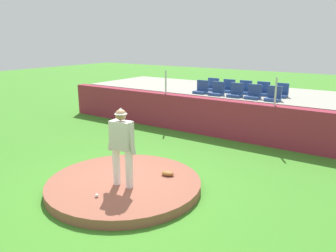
# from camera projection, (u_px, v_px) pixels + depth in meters

# --- Properties ---
(ground_plane) EXTENTS (60.00, 60.00, 0.00)m
(ground_plane) POSITION_uv_depth(u_px,v_px,m) (124.00, 189.00, 7.68)
(ground_plane) COLOR #3C8125
(pitchers_mound) EXTENTS (3.51, 3.51, 0.21)m
(pitchers_mound) POSITION_uv_depth(u_px,v_px,m) (124.00, 184.00, 7.65)
(pitchers_mound) COLOR brown
(pitchers_mound) RESTS_ON ground_plane
(pitcher) EXTENTS (0.73, 0.29, 1.75)m
(pitcher) POSITION_uv_depth(u_px,v_px,m) (122.00, 142.00, 7.09)
(pitcher) COLOR silver
(pitcher) RESTS_ON pitchers_mound
(baseball) EXTENTS (0.07, 0.07, 0.07)m
(baseball) POSITION_uv_depth(u_px,v_px,m) (97.00, 195.00, 6.81)
(baseball) COLOR white
(baseball) RESTS_ON pitchers_mound
(fielding_glove) EXTENTS (0.34, 0.28, 0.11)m
(fielding_glove) POSITION_uv_depth(u_px,v_px,m) (168.00, 173.00, 7.88)
(fielding_glove) COLOR brown
(fielding_glove) RESTS_ON pitchers_mound
(brick_barrier) EXTENTS (14.23, 0.40, 1.32)m
(brick_barrier) POSITION_uv_depth(u_px,v_px,m) (222.00, 119.00, 11.57)
(brick_barrier) COLOR maroon
(brick_barrier) RESTS_ON ground_plane
(fence_post_left) EXTENTS (0.06, 0.06, 0.88)m
(fence_post_left) POSITION_uv_depth(u_px,v_px,m) (166.00, 82.00, 12.58)
(fence_post_left) COLOR silver
(fence_post_left) RESTS_ON brick_barrier
(fence_post_right) EXTENTS (0.06, 0.06, 0.88)m
(fence_post_right) POSITION_uv_depth(u_px,v_px,m) (276.00, 92.00, 10.32)
(fence_post_right) COLOR silver
(fence_post_right) RESTS_ON brick_barrier
(bleacher_platform) EXTENTS (14.22, 4.00, 1.27)m
(bleacher_platform) POSITION_uv_depth(u_px,v_px,m) (249.00, 107.00, 13.60)
(bleacher_platform) COLOR #999689
(bleacher_platform) RESTS_ON ground_plane
(stadium_chair_0) EXTENTS (0.48, 0.44, 0.50)m
(stadium_chair_0) POSITION_uv_depth(u_px,v_px,m) (201.00, 89.00, 13.01)
(stadium_chair_0) COLOR navy
(stadium_chair_0) RESTS_ON bleacher_platform
(stadium_chair_1) EXTENTS (0.48, 0.44, 0.50)m
(stadium_chair_1) POSITION_uv_depth(u_px,v_px,m) (217.00, 91.00, 12.60)
(stadium_chair_1) COLOR navy
(stadium_chair_1) RESTS_ON bleacher_platform
(stadium_chair_2) EXTENTS (0.48, 0.44, 0.50)m
(stadium_chair_2) POSITION_uv_depth(u_px,v_px,m) (236.00, 93.00, 12.22)
(stadium_chair_2) COLOR navy
(stadium_chair_2) RESTS_ON bleacher_platform
(stadium_chair_3) EXTENTS (0.48, 0.44, 0.50)m
(stadium_chair_3) POSITION_uv_depth(u_px,v_px,m) (254.00, 94.00, 11.86)
(stadium_chair_3) COLOR navy
(stadium_chair_3) RESTS_ON bleacher_platform
(stadium_chair_4) EXTENTS (0.48, 0.44, 0.50)m
(stadium_chair_4) POSITION_uv_depth(u_px,v_px,m) (273.00, 96.00, 11.45)
(stadium_chair_4) COLOR navy
(stadium_chair_4) RESTS_ON bleacher_platform
(stadium_chair_5) EXTENTS (0.48, 0.44, 0.50)m
(stadium_chair_5) POSITION_uv_depth(u_px,v_px,m) (212.00, 87.00, 13.75)
(stadium_chair_5) COLOR navy
(stadium_chair_5) RESTS_ON bleacher_platform
(stadium_chair_6) EXTENTS (0.48, 0.44, 0.50)m
(stadium_chair_6) POSITION_uv_depth(u_px,v_px,m) (228.00, 88.00, 13.30)
(stadium_chair_6) COLOR navy
(stadium_chair_6) RESTS_ON bleacher_platform
(stadium_chair_7) EXTENTS (0.48, 0.44, 0.50)m
(stadium_chair_7) POSITION_uv_depth(u_px,v_px,m) (244.00, 90.00, 12.94)
(stadium_chair_7) COLOR navy
(stadium_chair_7) RESTS_ON bleacher_platform
(stadium_chair_8) EXTENTS (0.48, 0.44, 0.50)m
(stadium_chair_8) POSITION_uv_depth(u_px,v_px,m) (262.00, 91.00, 12.57)
(stadium_chair_8) COLOR navy
(stadium_chair_8) RESTS_ON bleacher_platform
(stadium_chair_9) EXTENTS (0.48, 0.44, 0.50)m
(stadium_chair_9) POSITION_uv_depth(u_px,v_px,m) (281.00, 93.00, 12.18)
(stadium_chair_9) COLOR navy
(stadium_chair_9) RESTS_ON bleacher_platform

